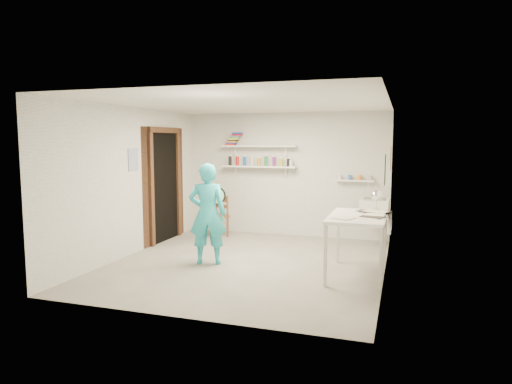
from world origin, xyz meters
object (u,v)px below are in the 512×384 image
(man, at_px, (208,214))
(desk_lamp, at_px, (377,196))
(work_table, at_px, (357,246))
(wooden_chair, at_px, (216,216))
(belfast_sink, at_px, (375,208))
(wall_clock, at_px, (217,196))

(man, relative_size, desk_lamp, 9.63)
(work_table, bearing_deg, wooden_chair, 148.20)
(desk_lamp, bearing_deg, belfast_sink, 94.23)
(man, xyz_separation_m, wall_clock, (0.07, 0.21, 0.25))
(wall_clock, relative_size, wooden_chair, 0.34)
(man, distance_m, desk_lamp, 2.50)
(man, bearing_deg, belfast_sink, -158.66)
(wall_clock, relative_size, desk_lamp, 1.73)
(desk_lamp, bearing_deg, wooden_chair, 157.64)
(desk_lamp, bearing_deg, man, -167.06)
(belfast_sink, relative_size, wall_clock, 2.18)
(wooden_chair, bearing_deg, man, -46.74)
(belfast_sink, bearing_deg, wall_clock, -143.10)
(wall_clock, bearing_deg, desk_lamp, -9.59)
(work_table, distance_m, desk_lamp, 0.85)
(belfast_sink, distance_m, wooden_chair, 2.97)
(belfast_sink, relative_size, man, 0.39)
(wall_clock, bearing_deg, work_table, -22.27)
(belfast_sink, distance_m, desk_lamp, 1.40)
(wooden_chair, xyz_separation_m, desk_lamp, (3.05, -1.26, 0.66))
(belfast_sink, xyz_separation_m, man, (-2.32, -1.90, 0.06))
(belfast_sink, height_order, wall_clock, wall_clock)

